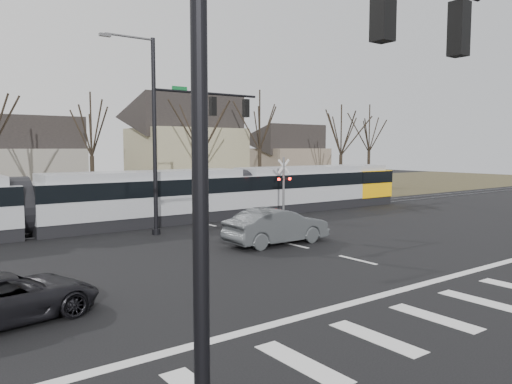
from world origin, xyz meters
TOP-DOWN VIEW (x-y plane):
  - ground at (0.00, 0.00)m, footprint 140.00×140.00m
  - grass_verge at (0.00, 32.00)m, footprint 140.00×28.00m
  - crosswalk at (0.00, -4.00)m, footprint 27.00×2.60m
  - stop_line at (0.00, -1.80)m, footprint 28.00×0.35m
  - lane_dashes at (0.00, 16.00)m, footprint 0.18×30.00m
  - rail_pair at (0.00, 15.80)m, footprint 90.00×1.52m
  - tram at (-3.12, 16.00)m, footprint 42.15×3.13m
  - sedan at (-0.50, 6.65)m, footprint 1.92×5.26m
  - suv at (-12.98, 2.50)m, footprint 3.81×5.54m
  - signal_pole_near_left at (-10.41, -6.00)m, footprint 9.28×0.44m
  - signal_pole_far at (-2.41, 12.50)m, footprint 9.28×0.44m
  - rail_crossing_signal at (5.00, 12.79)m, footprint 1.08×0.36m
  - tree_row at (2.00, 26.00)m, footprint 59.20×7.20m
  - house_b at (-5.00, 36.00)m, footprint 8.64×7.56m
  - house_c at (9.00, 33.00)m, footprint 10.80×8.64m
  - house_d at (24.00, 35.00)m, footprint 8.64×7.56m

SIDE VIEW (x-z plane):
  - ground at x=0.00m, z-range 0.00..0.00m
  - grass_verge at x=0.00m, z-range 0.00..0.01m
  - crosswalk at x=0.00m, z-range 0.00..0.01m
  - stop_line at x=0.00m, z-range 0.00..0.01m
  - lane_dashes at x=0.00m, z-range 0.00..0.01m
  - rail_pair at x=0.00m, z-range 0.00..0.06m
  - suv at x=-12.98m, z-range 0.00..1.34m
  - sedan at x=-0.50m, z-range 0.00..1.72m
  - tram at x=-3.12m, z-range 0.14..3.34m
  - rail_crossing_signal at x=5.00m, z-range -0.11..3.89m
  - house_b at x=-5.00m, z-range 0.14..7.79m
  - house_d at x=24.00m, z-range 0.14..7.79m
  - tree_row at x=2.00m, z-range 0.00..10.00m
  - house_c at x=9.00m, z-range 0.18..10.28m
  - signal_pole_near_left at x=-10.41m, z-range 0.60..10.80m
  - signal_pole_far at x=-2.41m, z-range 0.60..10.80m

